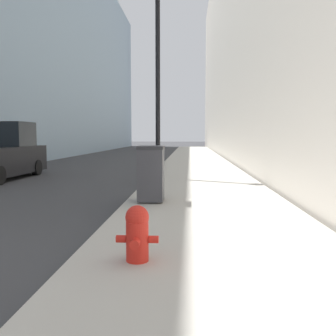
% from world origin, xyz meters
% --- Properties ---
extents(sidewalk_right, '(3.75, 60.00, 0.14)m').
position_xyz_m(sidewalk_right, '(5.51, 18.00, 0.07)').
color(sidewalk_right, '#ADA89E').
rests_on(sidewalk_right, ground).
extents(building_right_stone, '(12.00, 60.00, 19.29)m').
position_xyz_m(building_right_stone, '(13.49, 26.00, 9.64)').
color(building_right_stone, beige).
rests_on(building_right_stone, ground).
extents(fire_hydrant, '(0.51, 0.40, 0.68)m').
position_xyz_m(fire_hydrant, '(4.49, 1.46, 0.50)').
color(fire_hydrant, red).
rests_on(fire_hydrant, sidewalk_right).
extents(trash_bin, '(0.58, 0.70, 1.27)m').
position_xyz_m(trash_bin, '(4.23, 5.54, 0.79)').
color(trash_bin, '#3D3D42').
rests_on(trash_bin, sidewalk_right).
extents(lamppost, '(0.47, 0.47, 6.66)m').
position_xyz_m(lamppost, '(3.99, 10.29, 4.21)').
color(lamppost, black).
rests_on(lamppost, sidewalk_right).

